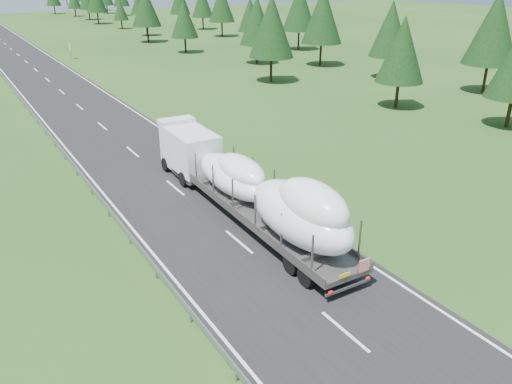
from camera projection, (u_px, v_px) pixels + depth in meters
ground at (345, 332)px, 21.09m from camera, size 400.00×400.00×0.00m
road_surface at (10, 48)px, 98.88m from camera, size 10.00×400.00×0.02m
marker_posts at (8, 22)px, 144.57m from camera, size 0.13×350.08×1.00m
highway_sign at (70, 48)px, 86.05m from camera, size 0.08×0.90×2.60m
tree_line_right at (207, 8)px, 107.32m from camera, size 28.54×270.45×12.23m
boat_truck at (251, 185)px, 29.51m from camera, size 3.32×20.67×4.67m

